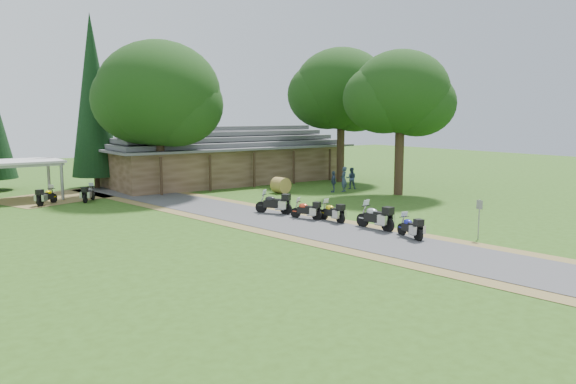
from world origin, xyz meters
TOP-DOWN VIEW (x-y plane):
  - ground at (0.00, 0.00)m, footprint 120.00×120.00m
  - driveway at (-0.50, 4.00)m, footprint 51.95×51.95m
  - lodge at (6.00, 24.00)m, footprint 21.40×9.40m
  - carport at (-11.26, 23.23)m, footprint 6.35×4.26m
  - motorcycle_row_a at (1.76, -0.83)m, footprint 0.96×1.81m
  - motorcycle_row_b at (1.87, 1.62)m, footprint 0.87×2.16m
  - motorcycle_row_c at (1.45, 4.51)m, footprint 0.61×1.77m
  - motorcycle_row_d at (0.76, 5.94)m, footprint 1.20×1.81m
  - motorcycle_row_e at (0.25, 8.42)m, footprint 1.65×2.07m
  - motorcycle_carport_a at (-9.78, 19.95)m, footprint 1.74×1.66m
  - motorcycle_carport_b at (-7.13, 19.77)m, footprint 1.51×1.74m
  - person_a at (10.06, 13.21)m, footprint 0.78×0.73m
  - person_b at (11.59, 14.05)m, footprint 0.70×0.68m
  - person_c at (9.24, 13.46)m, footprint 0.64×0.66m
  - hay_bale at (5.72, 15.39)m, footprint 1.28×1.19m
  - sign_post at (4.20, -2.89)m, footprint 0.34×0.06m
  - oak_lodge_left at (-1.66, 20.30)m, footprint 8.96×8.96m
  - oak_lodge_right at (14.11, 18.20)m, footprint 8.19×8.19m
  - oak_driveway at (12.26, 9.67)m, footprint 7.02×7.02m
  - cedar_near at (-4.46, 26.52)m, footprint 3.71×3.71m

SIDE VIEW (x-z plane):
  - ground at x=0.00m, z-range 0.00..0.00m
  - driveway at x=-0.50m, z-range 0.00..0.00m
  - motorcycle_row_d at x=0.76m, z-range 0.00..1.18m
  - motorcycle_row_a at x=1.76m, z-range 0.00..1.18m
  - hay_bale at x=5.72m, z-range 0.00..1.19m
  - motorcycle_carport_b at x=-7.13m, z-range 0.00..1.20m
  - motorcycle_row_c at x=1.45m, z-range 0.00..1.20m
  - motorcycle_carport_a at x=-9.78m, z-range 0.00..1.24m
  - motorcycle_row_e at x=0.25m, z-range 0.00..1.39m
  - motorcycle_row_b at x=1.87m, z-range 0.00..1.44m
  - person_c at x=9.24m, z-range 0.00..1.89m
  - sign_post at x=4.20m, z-range 0.00..1.90m
  - person_b at x=11.59m, z-range 0.00..2.00m
  - person_a at x=10.06m, z-range 0.00..2.24m
  - carport at x=-11.26m, z-range 0.00..2.74m
  - lodge at x=6.00m, z-range 0.00..4.90m
  - oak_lodge_left at x=-1.66m, z-range 0.00..11.89m
  - oak_driveway at x=12.26m, z-range 0.00..12.07m
  - oak_lodge_right at x=14.11m, z-range 0.00..12.98m
  - cedar_near at x=-4.46m, z-range 0.00..13.71m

